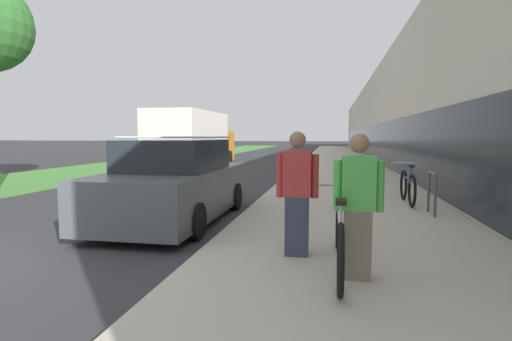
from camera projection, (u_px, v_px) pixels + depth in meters
The scene contains 10 objects.
sidewalk_slab at pixel (338, 162), 24.18m from camera, with size 4.32×70.00×0.11m.
storefront_facade at pixel (434, 119), 30.41m from camera, with size 10.01×70.00×5.79m.
lawn_strip at pixel (182, 157), 30.26m from camera, with size 5.11×70.00×0.03m.
tandem_bicycle at pixel (339, 236), 4.69m from camera, with size 0.52×2.42×0.92m.
person_rider at pixel (358, 207), 4.33m from camera, with size 0.54×0.21×1.59m.
person_bystander at pixel (297, 194), 5.19m from camera, with size 0.55×0.22×1.62m.
bike_rack_hoop at pixel (432, 189), 7.91m from camera, with size 0.05×0.60×0.84m.
cruiser_bike_nearest at pixel (408, 187), 9.19m from camera, with size 0.52×1.79×0.92m.
parked_sedan_curbside at pixel (175, 184), 7.83m from camera, with size 1.97×4.41×1.66m.
moving_truck at pixel (193, 140), 19.69m from camera, with size 2.45×7.45×2.80m.
Camera 1 is at (5.00, -3.64, 1.68)m, focal length 28.00 mm.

